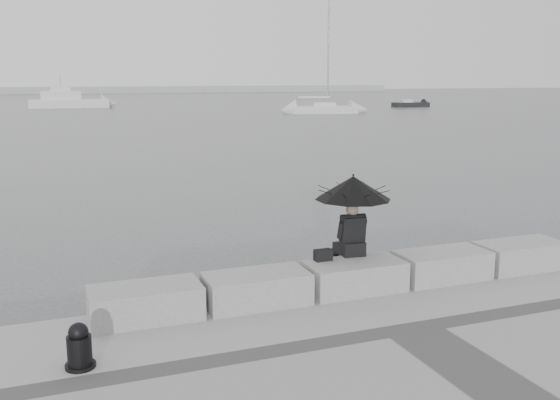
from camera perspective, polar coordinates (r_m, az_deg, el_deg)
name	(u,v)px	position (r m, az deg, el deg)	size (l,w,h in m)	color
ground	(341,310)	(10.99, 5.63, -10.01)	(360.00, 360.00, 0.00)	#424547
stone_block_far_left	(145,303)	(9.34, -12.21, -9.19)	(1.60, 0.80, 0.50)	gray
stone_block_left	(257,289)	(9.71, -2.16, -8.13)	(1.60, 0.80, 0.50)	gray
stone_block_centre	(355,277)	(10.36, 6.83, -6.96)	(1.60, 0.80, 0.50)	gray
stone_block_right	(442,265)	(11.23, 14.57, -5.81)	(1.60, 0.80, 0.50)	gray
stone_block_far_right	(520,256)	(12.27, 21.08, -4.76)	(1.60, 0.80, 0.50)	gray
seated_person	(353,196)	(10.44, 6.70, 0.40)	(1.28, 1.28, 1.39)	black
bag	(323,255)	(10.29, 3.96, -5.04)	(0.29, 0.16, 0.18)	black
mooring_bollard	(79,349)	(8.08, -17.86, -12.87)	(0.37, 0.37, 0.58)	black
distant_landmass	(21,90)	(163.71, -22.59, 9.26)	(180.00, 8.00, 2.80)	#9B9DA0
sailboat_right	(324,109)	(70.05, 4.00, 8.34)	(7.49, 3.88, 12.90)	silver
motor_cruiser	(70,101)	(87.05, -18.69, 8.58)	(10.07, 3.37, 4.50)	silver
small_motorboat	(411,104)	(87.20, 11.85, 8.55)	(5.12, 1.61, 1.10)	black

